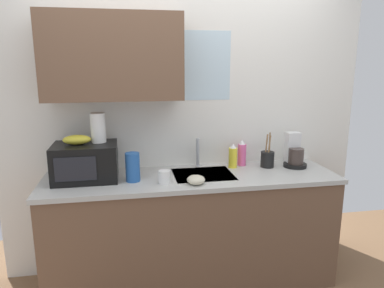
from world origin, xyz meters
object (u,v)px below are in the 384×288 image
object	(u,v)px
cereal_canister	(133,167)
mug_white	(164,177)
dish_soap_bottle_yellow	(233,156)
microwave	(86,162)
utensil_crock	(267,159)
banana_bunch	(77,140)
small_bowl	(196,180)
dish_soap_bottle_pink	(242,154)
paper_towel_roll	(98,128)
coffee_maker	(294,154)

from	to	relation	value
cereal_canister	mug_white	world-z (taller)	cereal_canister
dish_soap_bottle_yellow	cereal_canister	xyz separation A→B (m)	(-0.82, -0.21, 0.01)
dish_soap_bottle_yellow	mug_white	world-z (taller)	dish_soap_bottle_yellow
dish_soap_bottle_yellow	cereal_canister	world-z (taller)	cereal_canister
microwave	utensil_crock	xyz separation A→B (m)	(1.45, 0.07, -0.06)
banana_bunch	small_bowl	distance (m)	0.91
dish_soap_bottle_pink	cereal_canister	distance (m)	0.95
paper_towel_roll	dish_soap_bottle_yellow	size ratio (longest dim) A/B	1.09
microwave	coffee_maker	distance (m)	1.68
mug_white	paper_towel_roll	bearing A→B (deg)	152.53
utensil_crock	cereal_canister	bearing A→B (deg)	-171.29
dish_soap_bottle_pink	cereal_canister	xyz separation A→B (m)	(-0.92, -0.26, 0.00)
dish_soap_bottle_yellow	cereal_canister	bearing A→B (deg)	-165.86
dish_soap_bottle_pink	banana_bunch	bearing A→B (deg)	-173.14
small_bowl	microwave	bearing A→B (deg)	162.38
cereal_canister	utensil_crock	distance (m)	1.12
dish_soap_bottle_pink	utensil_crock	size ratio (longest dim) A/B	0.75
banana_bunch	mug_white	world-z (taller)	banana_bunch
microwave	dish_soap_bottle_yellow	size ratio (longest dim) A/B	2.29
banana_bunch	coffee_maker	bearing A→B (deg)	1.93
coffee_maker	small_bowl	world-z (taller)	coffee_maker
mug_white	small_bowl	bearing A→B (deg)	-15.26
coffee_maker	dish_soap_bottle_yellow	world-z (taller)	coffee_maker
cereal_canister	utensil_crock	bearing A→B (deg)	8.71
banana_bunch	mug_white	size ratio (longest dim) A/B	2.11
paper_towel_roll	small_bowl	distance (m)	0.82
microwave	utensil_crock	size ratio (longest dim) A/B	1.59
microwave	small_bowl	size ratio (longest dim) A/B	3.54
coffee_maker	cereal_canister	xyz separation A→B (m)	(-1.34, -0.16, 0.00)
dish_soap_bottle_yellow	dish_soap_bottle_pink	distance (m)	0.11
small_bowl	coffee_maker	bearing A→B (deg)	18.97
mug_white	utensil_crock	distance (m)	0.92
microwave	paper_towel_roll	xyz separation A→B (m)	(0.10, 0.05, 0.24)
paper_towel_roll	dish_soap_bottle_pink	distance (m)	1.19
paper_towel_roll	dish_soap_bottle_pink	bearing A→B (deg)	5.30
dish_soap_bottle_yellow	utensil_crock	size ratio (longest dim) A/B	0.69
coffee_maker	mug_white	size ratio (longest dim) A/B	2.95
paper_towel_roll	cereal_canister	distance (m)	0.39
utensil_crock	microwave	bearing A→B (deg)	-177.18
banana_bunch	paper_towel_roll	distance (m)	0.18
microwave	mug_white	distance (m)	0.60
coffee_maker	dish_soap_bottle_yellow	xyz separation A→B (m)	(-0.52, 0.05, -0.01)
paper_towel_roll	mug_white	size ratio (longest dim) A/B	2.32
microwave	dish_soap_bottle_pink	bearing A→B (deg)	7.20
paper_towel_roll	cereal_canister	size ratio (longest dim) A/B	1.03
coffee_maker	cereal_canister	world-z (taller)	coffee_maker
utensil_crock	dish_soap_bottle_yellow	bearing A→B (deg)	172.61
paper_towel_roll	coffee_maker	xyz separation A→B (m)	(1.58, 0.01, -0.28)
microwave	cereal_canister	bearing A→B (deg)	-16.13
paper_towel_roll	dish_soap_bottle_pink	world-z (taller)	paper_towel_roll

